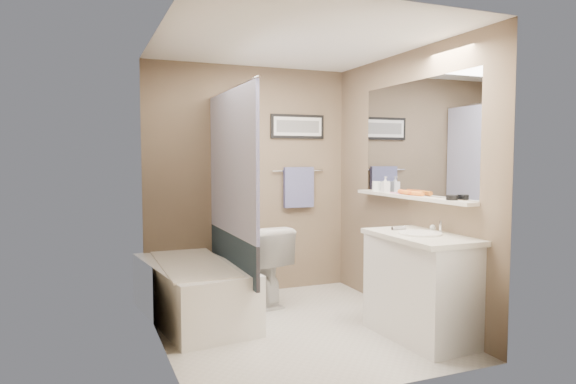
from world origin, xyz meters
name	(u,v)px	position (x,y,z in m)	size (l,w,h in m)	color
ground	(295,328)	(0.00, 0.00, 0.00)	(2.50, 2.50, 0.00)	beige
ceiling	(295,43)	(0.00, 0.00, 2.38)	(2.20, 2.50, 0.04)	white
wall_back	(250,181)	(0.00, 1.23, 1.20)	(2.20, 0.04, 2.40)	brown
wall_front	(373,198)	(0.00, -1.23, 1.20)	(2.20, 0.04, 2.40)	brown
wall_left	(163,190)	(-1.08, 0.00, 1.20)	(0.04, 2.50, 2.40)	brown
wall_right	(404,185)	(1.08, 0.00, 1.20)	(0.04, 2.50, 2.40)	brown
tile_surround	(153,210)	(-1.09, 0.50, 1.00)	(0.02, 1.55, 2.00)	tan
curtain_rod	(231,89)	(-0.40, 0.50, 2.05)	(0.02, 0.02, 1.55)	silver
curtain_upper	(232,163)	(-0.40, 0.50, 1.40)	(0.03, 1.45, 1.28)	silver
curtain_lower	(232,254)	(-0.40, 0.50, 0.58)	(0.03, 1.45, 0.36)	#223340
mirror	(415,138)	(1.09, -0.15, 1.62)	(0.02, 1.60, 1.00)	silver
shelf	(409,197)	(1.04, -0.15, 1.10)	(0.12, 1.60, 0.03)	silver
towel_bar	(298,171)	(0.55, 1.22, 1.30)	(0.02, 0.02, 0.60)	silver
towel	(299,187)	(0.55, 1.20, 1.12)	(0.34, 0.05, 0.44)	#7F85B9
art_frame	(298,127)	(0.55, 1.23, 1.78)	(0.62, 0.03, 0.26)	black
art_mat	(298,126)	(0.55, 1.22, 1.78)	(0.56, 0.00, 0.20)	white
art_image	(298,126)	(0.55, 1.22, 1.78)	(0.50, 0.00, 0.13)	#595959
door	(446,226)	(0.55, -1.24, 1.00)	(0.80, 0.02, 2.00)	silver
door_handle	(399,228)	(0.22, -1.19, 1.00)	(0.02, 0.02, 0.10)	silver
bathtub	(193,291)	(-0.75, 0.58, 0.25)	(0.70, 1.50, 0.50)	white
tub_rim	(192,264)	(-0.75, 0.58, 0.50)	(0.56, 1.36, 0.02)	silver
toilet	(257,264)	(-0.06, 0.84, 0.39)	(0.44, 0.76, 0.78)	silver
vanity	(421,289)	(0.85, -0.59, 0.40)	(0.50, 0.90, 0.80)	white
countertop	(421,237)	(0.84, -0.59, 0.82)	(0.54, 0.96, 0.04)	silver
sink_basin	(420,233)	(0.83, -0.59, 0.85)	(0.34, 0.34, 0.01)	white
faucet_spout	(441,227)	(1.03, -0.59, 0.89)	(0.02, 0.02, 0.10)	silver
faucet_knob	(433,228)	(1.03, -0.49, 0.87)	(0.05, 0.05, 0.05)	silver
candle_bowl_near	(452,198)	(1.04, -0.71, 1.14)	(0.09, 0.09, 0.04)	black
hair_brush_front	(414,193)	(1.04, -0.21, 1.14)	(0.04, 0.04, 0.22)	orange
hair_brush_back	(406,192)	(1.04, -0.09, 1.14)	(0.04, 0.04, 0.22)	orange
pink_comb	(395,193)	(1.04, 0.06, 1.12)	(0.03, 0.16, 0.01)	pink
glass_jar	(376,186)	(1.04, 0.39, 1.17)	(0.08, 0.08, 0.10)	white
soap_bottle	(385,184)	(1.04, 0.23, 1.19)	(0.07, 0.07, 0.15)	#999999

